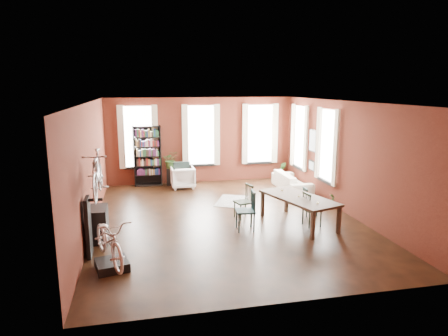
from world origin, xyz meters
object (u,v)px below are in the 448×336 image
object	(u,v)px
dining_table	(298,211)
console_table	(99,224)
dining_chair_a	(245,211)
dining_chair_b	(243,202)
dining_chair_d	(310,202)
white_armchair	(183,176)
cream_sofa	(292,179)
dining_chair_c	(312,209)
plant_stand	(171,176)
bookshelf	(148,156)
bike_trainer	(112,265)
bicycle_floor	(108,219)

from	to	relation	value
dining_table	console_table	size ratio (longest dim) A/B	2.78
dining_chair_a	dining_chair_b	size ratio (longest dim) A/B	1.08
dining_chair_d	white_armchair	size ratio (longest dim) A/B	0.94
cream_sofa	dining_chair_c	bearing A→B (deg)	166.51
dining_chair_a	plant_stand	distance (m)	5.37
bookshelf	console_table	world-z (taller)	bookshelf
dining_table	dining_chair_b	world-z (taller)	dining_chair_b
bookshelf	dining_chair_a	bearing A→B (deg)	-66.47
dining_table	dining_chair_c	size ratio (longest dim) A/B	2.47
dining_table	bookshelf	xyz separation A→B (m)	(-3.77, 5.15, 0.72)
plant_stand	console_table	bearing A→B (deg)	-112.54
console_table	bike_trainer	bearing A→B (deg)	-77.03
dining_chair_b	console_table	xyz separation A→B (m)	(-3.76, -0.84, -0.07)
white_armchair	bicycle_floor	distance (m)	6.67
dining_table	dining_chair_d	world-z (taller)	dining_chair_d
dining_chair_b	console_table	bearing A→B (deg)	-92.05
white_armchair	console_table	bearing A→B (deg)	60.31
plant_stand	dining_chair_b	bearing A→B (deg)	-68.95
dining_chair_b	cream_sofa	xyz separation A→B (m)	(2.47, 2.66, -0.06)
white_armchair	bike_trainer	size ratio (longest dim) A/B	1.37
bicycle_floor	dining_chair_a	bearing A→B (deg)	8.19
bike_trainer	bicycle_floor	size ratio (longest dim) A/B	0.34
bike_trainer	console_table	xyz separation A→B (m)	(-0.38, 1.67, 0.31)
console_table	plant_stand	size ratio (longest dim) A/B	1.26
white_armchair	console_table	world-z (taller)	white_armchair
dining_chair_d	plant_stand	size ratio (longest dim) A/B	1.25
cream_sofa	bike_trainer	distance (m)	7.81
dining_chair_c	white_armchair	bearing A→B (deg)	24.24
bike_trainer	bicycle_floor	world-z (taller)	bicycle_floor
dining_table	dining_chair_a	distance (m)	1.49
plant_stand	dining_chair_c	bearing A→B (deg)	-58.14
dining_chair_d	bicycle_floor	world-z (taller)	bicycle_floor
cream_sofa	bicycle_floor	world-z (taller)	bicycle_floor
bike_trainer	bicycle_floor	xyz separation A→B (m)	(-0.02, -0.04, 0.98)
plant_stand	bicycle_floor	distance (m)	7.08
dining_chair_a	white_armchair	distance (m)	4.77
cream_sofa	console_table	size ratio (longest dim) A/B	2.60
dining_table	dining_chair_b	distance (m)	1.52
dining_table	dining_chair_b	bearing A→B (deg)	130.80
dining_table	console_table	bearing A→B (deg)	162.83
dining_chair_d	bike_trainer	world-z (taller)	dining_chair_d
bookshelf	console_table	bearing A→B (deg)	-103.83
dining_chair_c	white_armchair	size ratio (longest dim) A/B	1.07
dining_chair_b	bike_trainer	world-z (taller)	dining_chair_b
dining_chair_c	console_table	distance (m)	5.36
dining_chair_c	plant_stand	distance (m)	6.15
dining_chair_a	bicycle_floor	distance (m)	3.65
dining_chair_a	bike_trainer	bearing A→B (deg)	-58.37
dining_table	dining_chair_d	size ratio (longest dim) A/B	2.80
dining_chair_b	plant_stand	world-z (taller)	dining_chair_b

